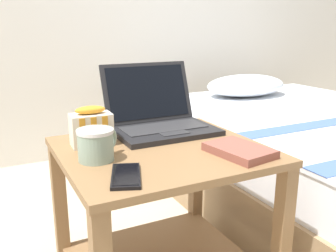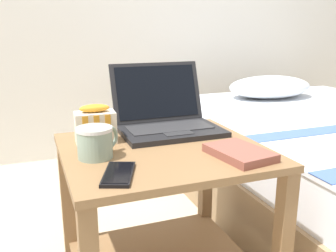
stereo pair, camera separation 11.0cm
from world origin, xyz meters
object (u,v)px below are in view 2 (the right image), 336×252
(mug_front_left, at_px, (95,141))
(cell_phone, at_px, (119,174))
(closed_book, at_px, (240,153))
(laptop, at_px, (166,118))
(snack_bag, at_px, (95,126))

(mug_front_left, bearing_deg, cell_phone, -79.91)
(mug_front_left, bearing_deg, closed_book, -20.12)
(laptop, distance_m, snack_bag, 0.27)
(laptop, xyz_separation_m, cell_phone, (-0.26, -0.35, -0.04))
(mug_front_left, bearing_deg, laptop, 34.48)
(mug_front_left, distance_m, snack_bag, 0.14)
(cell_phone, bearing_deg, snack_bag, 90.56)
(closed_book, bearing_deg, snack_bag, 142.12)
(cell_phone, xyz_separation_m, closed_book, (0.36, 0.01, 0.01))
(snack_bag, height_order, closed_book, snack_bag)
(mug_front_left, xyz_separation_m, cell_phone, (0.03, -0.16, -0.05))
(laptop, relative_size, snack_bag, 2.68)
(mug_front_left, height_order, snack_bag, snack_bag)
(snack_bag, bearing_deg, closed_book, -37.88)
(mug_front_left, xyz_separation_m, snack_bag, (0.02, 0.14, 0.01))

